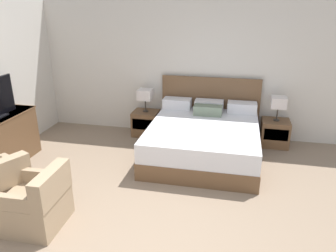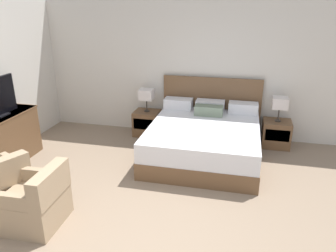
# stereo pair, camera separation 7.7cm
# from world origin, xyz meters

# --- Properties ---
(wall_back) EXTENTS (7.16, 0.06, 2.59)m
(wall_back) POSITION_xyz_m (0.00, 3.69, 1.30)
(wall_back) COLOR beige
(wall_back) RESTS_ON ground
(bed) EXTENTS (1.91, 2.08, 1.20)m
(bed) POSITION_xyz_m (0.42, 2.63, 0.33)
(bed) COLOR brown
(bed) RESTS_ON ground
(nightstand_left) EXTENTS (0.50, 0.45, 0.49)m
(nightstand_left) POSITION_xyz_m (-0.84, 3.37, 0.25)
(nightstand_left) COLOR brown
(nightstand_left) RESTS_ON ground
(nightstand_right) EXTENTS (0.50, 0.45, 0.49)m
(nightstand_right) POSITION_xyz_m (1.67, 3.37, 0.25)
(nightstand_right) COLOR brown
(nightstand_right) RESTS_ON ground
(table_lamp_left) EXTENTS (0.27, 0.27, 0.45)m
(table_lamp_left) POSITION_xyz_m (-0.84, 3.37, 0.84)
(table_lamp_left) COLOR #332D28
(table_lamp_left) RESTS_ON nightstand_left
(table_lamp_right) EXTENTS (0.27, 0.27, 0.45)m
(table_lamp_right) POSITION_xyz_m (1.67, 3.37, 0.84)
(table_lamp_right) COLOR #332D28
(table_lamp_right) RESTS_ON nightstand_right
(dresser) EXTENTS (0.45, 1.20, 0.85)m
(dresser) POSITION_xyz_m (-2.73, 1.65, 0.44)
(dresser) COLOR brown
(dresser) RESTS_ON ground
(armchair_companion) EXTENTS (0.71, 0.70, 0.76)m
(armchair_companion) POSITION_xyz_m (-1.32, 0.29, 0.28)
(armchair_companion) COLOR #9E8466
(armchair_companion) RESTS_ON ground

